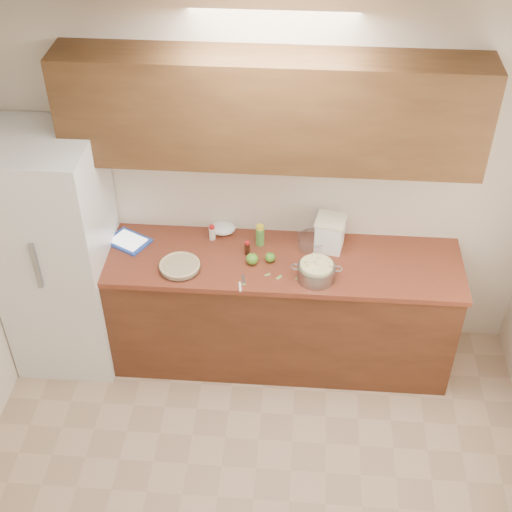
# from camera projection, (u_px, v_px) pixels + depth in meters

# --- Properties ---
(room_shell) EXTENTS (3.60, 3.60, 3.60)m
(room_shell) POSITION_uv_depth(u_px,v_px,m) (249.00, 391.00, 3.45)
(room_shell) COLOR tan
(room_shell) RESTS_ON ground
(counter_run) EXTENTS (2.64, 0.68, 0.92)m
(counter_run) POSITION_uv_depth(u_px,v_px,m) (267.00, 308.00, 5.12)
(counter_run) COLOR #5B2E19
(counter_run) RESTS_ON ground
(upper_cabinets) EXTENTS (2.60, 0.34, 0.70)m
(upper_cabinets) POSITION_uv_depth(u_px,v_px,m) (271.00, 111.00, 4.30)
(upper_cabinets) COLOR #55361A
(upper_cabinets) RESTS_ON room_shell
(fridge) EXTENTS (0.70, 0.70, 1.80)m
(fridge) POSITION_uv_depth(u_px,v_px,m) (58.00, 254.00, 4.90)
(fridge) COLOR silver
(fridge) RESTS_ON ground
(pie) EXTENTS (0.28, 0.28, 0.05)m
(pie) POSITION_uv_depth(u_px,v_px,m) (180.00, 266.00, 4.73)
(pie) COLOR silver
(pie) RESTS_ON counter_run
(colander) EXTENTS (0.34, 0.25, 0.12)m
(colander) POSITION_uv_depth(u_px,v_px,m) (316.00, 272.00, 4.63)
(colander) COLOR gray
(colander) RESTS_ON counter_run
(flour_canister) EXTENTS (0.23, 0.23, 0.24)m
(flour_canister) POSITION_uv_depth(u_px,v_px,m) (330.00, 233.00, 4.85)
(flour_canister) COLOR white
(flour_canister) RESTS_ON counter_run
(tablet) EXTENTS (0.34, 0.31, 0.02)m
(tablet) POSITION_uv_depth(u_px,v_px,m) (129.00, 241.00, 4.96)
(tablet) COLOR #2649B7
(tablet) RESTS_ON counter_run
(paring_knife) EXTENTS (0.04, 0.17, 0.02)m
(paring_knife) POSITION_uv_depth(u_px,v_px,m) (241.00, 286.00, 4.60)
(paring_knife) COLOR gray
(paring_knife) RESTS_ON counter_run
(lemon_bottle) EXTENTS (0.06, 0.06, 0.16)m
(lemon_bottle) POSITION_uv_depth(u_px,v_px,m) (260.00, 235.00, 4.90)
(lemon_bottle) COLOR #4C8C38
(lemon_bottle) RESTS_ON counter_run
(cinnamon_shaker) EXTENTS (0.05, 0.05, 0.11)m
(cinnamon_shaker) POSITION_uv_depth(u_px,v_px,m) (212.00, 233.00, 4.97)
(cinnamon_shaker) COLOR beige
(cinnamon_shaker) RESTS_ON counter_run
(vanilla_bottle) EXTENTS (0.04, 0.04, 0.11)m
(vanilla_bottle) POSITION_uv_depth(u_px,v_px,m) (247.00, 248.00, 4.84)
(vanilla_bottle) COLOR black
(vanilla_bottle) RESTS_ON counter_run
(mixing_bowl) EXTENTS (0.22, 0.22, 0.08)m
(mixing_bowl) POSITION_uv_depth(u_px,v_px,m) (313.00, 241.00, 4.91)
(mixing_bowl) COLOR silver
(mixing_bowl) RESTS_ON counter_run
(paper_towel) EXTENTS (0.22, 0.19, 0.08)m
(paper_towel) POSITION_uv_depth(u_px,v_px,m) (223.00, 228.00, 5.03)
(paper_towel) COLOR white
(paper_towel) RESTS_ON counter_run
(apple_left) EXTENTS (0.08, 0.08, 0.09)m
(apple_left) POSITION_uv_depth(u_px,v_px,m) (252.00, 259.00, 4.76)
(apple_left) COLOR #4E9224
(apple_left) RESTS_ON counter_run
(apple_center) EXTENTS (0.07, 0.07, 0.08)m
(apple_center) POSITION_uv_depth(u_px,v_px,m) (270.00, 257.00, 4.78)
(apple_center) COLOR #4E9224
(apple_center) RESTS_ON counter_run
(peel_a) EXTENTS (0.04, 0.05, 0.00)m
(peel_a) POSITION_uv_depth(u_px,v_px,m) (279.00, 277.00, 4.68)
(peel_a) COLOR #7CA851
(peel_a) RESTS_ON counter_run
(peel_b) EXTENTS (0.03, 0.04, 0.00)m
(peel_b) POSITION_uv_depth(u_px,v_px,m) (302.00, 275.00, 4.69)
(peel_b) COLOR #7CA851
(peel_b) RESTS_ON counter_run
(peel_c) EXTENTS (0.04, 0.04, 0.00)m
(peel_c) POSITION_uv_depth(u_px,v_px,m) (298.00, 278.00, 4.67)
(peel_c) COLOR #7CA851
(peel_c) RESTS_ON counter_run
(peel_d) EXTENTS (0.03, 0.01, 0.00)m
(peel_d) POSITION_uv_depth(u_px,v_px,m) (244.00, 284.00, 4.62)
(peel_d) COLOR #7CA851
(peel_d) RESTS_ON counter_run
(peel_e) EXTENTS (0.04, 0.04, 0.00)m
(peel_e) POSITION_uv_depth(u_px,v_px,m) (267.00, 275.00, 4.70)
(peel_e) COLOR #7CA851
(peel_e) RESTS_ON counter_run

